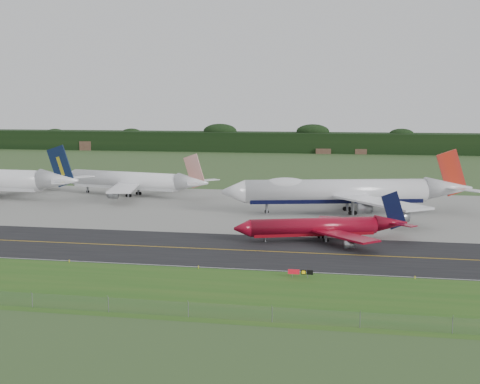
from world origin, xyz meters
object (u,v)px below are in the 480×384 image
jet_star_tail (133,181)px  taxiway_sign (300,272)px  jet_ba_747 (345,191)px  jet_red_737 (323,227)px

jet_star_tail → taxiway_sign: size_ratio=12.58×
jet_ba_747 → jet_red_737: (-3.34, -38.18, -3.03)m
jet_red_737 → jet_star_tail: bearing=137.9°
jet_red_737 → taxiway_sign: size_ratio=8.82×
jet_ba_747 → jet_star_tail: 72.31m
jet_ba_747 → jet_star_tail: jet_ba_747 is taller
jet_ba_747 → jet_red_737: jet_ba_747 is taller
jet_red_737 → jet_star_tail: (-65.76, 59.45, 1.90)m
jet_red_737 → taxiway_sign: bearing=-92.9°
jet_red_737 → jet_star_tail: size_ratio=0.70×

